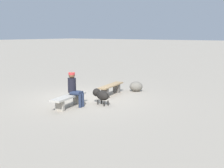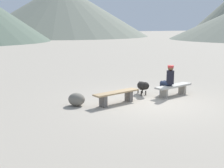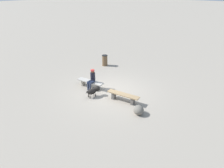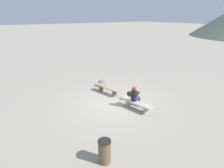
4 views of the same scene
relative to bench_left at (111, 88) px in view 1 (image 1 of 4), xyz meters
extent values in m
cube|color=#9E9384|center=(1.26, -0.37, -0.34)|extent=(210.00, 210.00, 0.06)
cube|color=#605B56|center=(-0.57, -0.12, -0.11)|extent=(0.20, 0.31, 0.39)
cube|color=#605B56|center=(0.57, 0.12, -0.11)|extent=(0.20, 0.31, 0.39)
cube|color=#A3845B|center=(0.00, 0.00, 0.11)|extent=(1.85, 0.73, 0.05)
cube|color=gray|center=(2.03, -0.02, -0.13)|extent=(0.17, 0.33, 0.35)
cube|color=gray|center=(3.11, 0.21, -0.13)|extent=(0.17, 0.33, 0.35)
cube|color=#B2ADA3|center=(2.57, 0.10, 0.08)|extent=(1.80, 0.75, 0.07)
cylinder|color=black|center=(2.36, 0.05, 0.45)|extent=(0.29, 0.29, 0.52)
sphere|color=brown|center=(2.36, 0.05, 0.81)|extent=(0.22, 0.22, 0.22)
cylinder|color=red|center=(2.36, 0.05, 0.87)|extent=(0.23, 0.23, 0.08)
cylinder|color=#232D47|center=(2.40, 0.26, 0.19)|extent=(0.21, 0.41, 0.15)
cylinder|color=#232D47|center=(2.37, 0.45, -0.06)|extent=(0.11, 0.11, 0.50)
cylinder|color=#232D47|center=(2.25, 0.23, 0.19)|extent=(0.21, 0.41, 0.15)
cylinder|color=#232D47|center=(2.22, 0.42, -0.06)|extent=(0.11, 0.11, 0.50)
ellipsoid|color=black|center=(1.59, 0.84, 0.04)|extent=(0.44, 0.62, 0.34)
sphere|color=black|center=(1.52, 0.49, 0.11)|extent=(0.30, 0.30, 0.30)
cylinder|color=black|center=(1.64, 0.65, -0.22)|extent=(0.04, 0.04, 0.18)
cylinder|color=black|center=(1.46, 0.68, -0.22)|extent=(0.04, 0.04, 0.18)
cylinder|color=black|center=(1.71, 1.00, -0.22)|extent=(0.04, 0.04, 0.18)
cylinder|color=black|center=(1.53, 1.04, -0.22)|extent=(0.04, 0.04, 0.18)
cylinder|color=black|center=(1.65, 1.16, 0.09)|extent=(0.05, 0.12, 0.15)
ellipsoid|color=#6B665B|center=(-1.33, 0.41, -0.09)|extent=(0.77, 0.77, 0.44)
camera|label=1|loc=(9.74, 7.46, 2.27)|focal=47.38mm
camera|label=2|loc=(-4.67, -8.90, 2.42)|focal=47.43mm
camera|label=3|loc=(-5.83, 7.13, 5.22)|focal=31.39mm
camera|label=4|loc=(8.59, -5.73, 4.30)|focal=28.64mm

